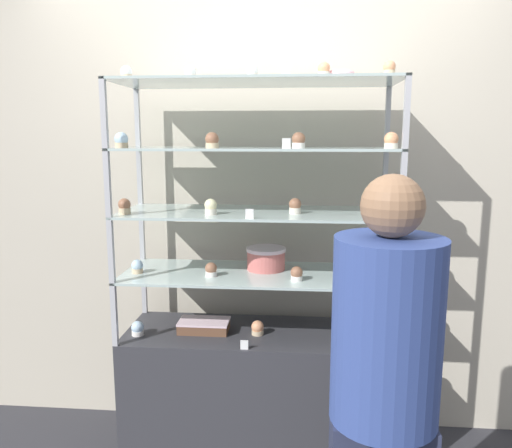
{
  "coord_description": "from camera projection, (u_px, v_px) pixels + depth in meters",
  "views": [
    {
      "loc": [
        0.21,
        -2.37,
        1.66
      ],
      "look_at": [
        0.0,
        0.0,
        1.24
      ],
      "focal_mm": 35.0,
      "sensor_mm": 36.0,
      "label": 1
    }
  ],
  "objects": [
    {
      "name": "back_wall",
      "position": [
        262.0,
        201.0,
        2.78
      ],
      "size": [
        8.0,
        0.05,
        2.6
      ],
      "color": "beige",
      "rests_on": "ground_plane"
    },
    {
      "name": "display_base",
      "position": [
        256.0,
        395.0,
        2.57
      ],
      "size": [
        1.31,
        0.48,
        0.69
      ],
      "color": "#333338",
      "rests_on": "ground_plane"
    },
    {
      "name": "display_riser_lower",
      "position": [
        256.0,
        276.0,
        2.46
      ],
      "size": [
        1.31,
        0.48,
        0.31
      ],
      "color": "#B7B7BC",
      "rests_on": "display_base"
    },
    {
      "name": "display_riser_middle",
      "position": [
        256.0,
        215.0,
        2.41
      ],
      "size": [
        1.31,
        0.48,
        0.31
      ],
      "color": "#B7B7BC",
      "rests_on": "display_riser_lower"
    },
    {
      "name": "display_riser_upper",
      "position": [
        256.0,
        151.0,
        2.35
      ],
      "size": [
        1.31,
        0.48,
        0.31
      ],
      "color": "#B7B7BC",
      "rests_on": "display_riser_middle"
    },
    {
      "name": "display_riser_top",
      "position": [
        256.0,
        85.0,
        2.3
      ],
      "size": [
        1.31,
        0.48,
        0.31
      ],
      "color": "#B7B7BC",
      "rests_on": "display_riser_upper"
    },
    {
      "name": "layer_cake_centerpiece",
      "position": [
        266.0,
        258.0,
        2.51
      ],
      "size": [
        0.2,
        0.2,
        0.11
      ],
      "color": "#C66660",
      "rests_on": "display_riser_lower"
    },
    {
      "name": "sheet_cake_frosted",
      "position": [
        204.0,
        326.0,
        2.51
      ],
      "size": [
        0.25,
        0.15,
        0.06
      ],
      "color": "brown",
      "rests_on": "display_base"
    },
    {
      "name": "cupcake_0",
      "position": [
        138.0,
        329.0,
        2.46
      ],
      "size": [
        0.06,
        0.06,
        0.07
      ],
      "color": "white",
      "rests_on": "display_base"
    },
    {
      "name": "cupcake_1",
      "position": [
        258.0,
        328.0,
        2.47
      ],
      "size": [
        0.06,
        0.06,
        0.07
      ],
      "color": "#CCB28C",
      "rests_on": "display_base"
    },
    {
      "name": "cupcake_2",
      "position": [
        380.0,
        339.0,
        2.34
      ],
      "size": [
        0.06,
        0.06,
        0.07
      ],
      "color": "white",
      "rests_on": "display_base"
    },
    {
      "name": "price_tag_0",
      "position": [
        244.0,
        345.0,
        2.29
      ],
      "size": [
        0.04,
        0.0,
        0.04
      ],
      "color": "white",
      "rests_on": "display_base"
    },
    {
      "name": "cupcake_3",
      "position": [
        137.0,
        267.0,
        2.45
      ],
      "size": [
        0.06,
        0.06,
        0.07
      ],
      "color": "#CCB28C",
      "rests_on": "display_riser_lower"
    },
    {
      "name": "cupcake_4",
      "position": [
        211.0,
        270.0,
        2.39
      ],
      "size": [
        0.06,
        0.06,
        0.07
      ],
      "color": "white",
      "rests_on": "display_riser_lower"
    },
    {
      "name": "cupcake_5",
      "position": [
        297.0,
        274.0,
        2.32
      ],
      "size": [
        0.06,
        0.06,
        0.07
      ],
      "color": "white",
      "rests_on": "display_riser_lower"
    },
    {
      "name": "cupcake_6",
      "position": [
        383.0,
        273.0,
        2.33
      ],
      "size": [
        0.06,
        0.06,
        0.07
      ],
      "color": "white",
      "rests_on": "display_riser_lower"
    },
    {
      "name": "price_tag_1",
      "position": [
        346.0,
        283.0,
        2.2
      ],
      "size": [
        0.04,
        0.0,
        0.04
      ],
      "color": "white",
      "rests_on": "display_riser_lower"
    },
    {
      "name": "cupcake_7",
      "position": [
        124.0,
        206.0,
        2.32
      ],
      "size": [
        0.06,
        0.06,
        0.07
      ],
      "color": "#CCB28C",
      "rests_on": "display_riser_middle"
    },
    {
      "name": "cupcake_8",
      "position": [
        211.0,
        207.0,
        2.3
      ],
      "size": [
        0.06,
        0.06,
        0.07
      ],
      "color": "beige",
      "rests_on": "display_riser_middle"
    },
    {
      "name": "cupcake_9",
      "position": [
        295.0,
        206.0,
        2.33
      ],
      "size": [
        0.06,
        0.06,
        0.07
      ],
      "color": "beige",
      "rests_on": "display_riser_middle"
    },
    {
      "name": "cupcake_10",
      "position": [
        384.0,
        208.0,
        2.26
      ],
      "size": [
        0.06,
        0.06,
        0.07
      ],
      "color": "#CCB28C",
      "rests_on": "display_riser_middle"
    },
    {
      "name": "price_tag_2",
      "position": [
        249.0,
        214.0,
        2.19
      ],
      "size": [
        0.04,
        0.0,
        0.04
      ],
      "color": "white",
      "rests_on": "display_riser_middle"
    },
    {
      "name": "cupcake_11",
      "position": [
        121.0,
        141.0,
        2.27
      ],
      "size": [
        0.06,
        0.06,
        0.07
      ],
      "color": "#CCB28C",
      "rests_on": "display_riser_upper"
    },
    {
      "name": "cupcake_12",
      "position": [
        212.0,
        141.0,
        2.25
      ],
      "size": [
        0.06,
        0.06,
        0.07
      ],
      "color": "#CCB28C",
      "rests_on": "display_riser_upper"
    },
    {
      "name": "cupcake_13",
      "position": [
        299.0,
        141.0,
        2.27
      ],
      "size": [
        0.06,
        0.06,
        0.07
      ],
      "color": "white",
      "rests_on": "display_riser_upper"
    },
    {
      "name": "cupcake_14",
      "position": [
        391.0,
        141.0,
        2.17
      ],
      "size": [
        0.06,
        0.06,
        0.07
      ],
      "color": "beige",
      "rests_on": "display_riser_upper"
    },
    {
      "name": "price_tag_3",
      "position": [
        286.0,
        143.0,
        2.12
      ],
      "size": [
        0.04,
        0.0,
        0.04
      ],
      "color": "white",
      "rests_on": "display_riser_upper"
    },
    {
      "name": "cupcake_15",
      "position": [
        126.0,
        73.0,
        2.29
      ],
      "size": [
        0.05,
        0.05,
        0.07
      ],
      "color": "#CCB28C",
      "rests_on": "display_riser_top"
    },
    {
      "name": "cupcake_16",
      "position": [
        190.0,
        73.0,
        2.28
      ],
      "size": [
        0.05,
        0.05,
        0.07
      ],
      "color": "beige",
      "rests_on": "display_riser_top"
    },
    {
      "name": "cupcake_17",
      "position": [
        252.0,
        72.0,
        2.25
      ],
      "size": [
        0.05,
        0.05,
        0.07
      ],
      "color": "beige",
      "rests_on": "display_riser_top"
    },
    {
      "name": "cupcake_18",
      "position": [
        324.0,
        70.0,
        2.18
      ],
      "size": [
        0.05,
        0.05,
        0.07
      ],
      "color": "beige",
      "rests_on": "display_riser_top"
    },
    {
      "name": "cupcake_19",
      "position": [
        389.0,
        69.0,
        2.13
      ],
      "size": [
        0.05,
        0.05,
        0.07
      ],
      "color": "#CCB28C",
      "rests_on": "display_riser_top"
    },
    {
      "name": "price_tag_4",
      "position": [
        286.0,
        69.0,
        2.07
      ],
      "size": [
        0.04,
        0.0,
        0.04
      ],
      "color": "white",
      "rests_on": "display_riser_top"
    },
    {
      "name": "donut_glazed",
      "position": [
        340.0,
        75.0,
        2.22
      ],
      "size": [
        0.13,
        0.13,
        0.03
      ],
      "color": "#EFB2BC",
      "rests_on": "display_riser_top"
    },
    {
      "name": "customer_figure",
      "position": [
        384.0,
        388.0,
        1.67
      ],
      "size": [
        0.36,
        0.36,
        1.54
      ],
      "color": "#282D47",
      "rests_on": "ground_plane"
    }
  ]
}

